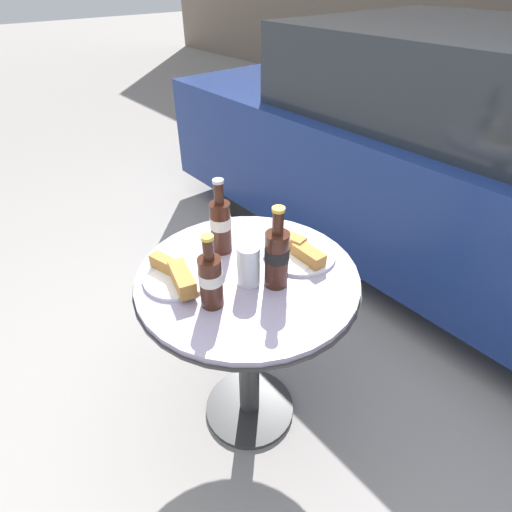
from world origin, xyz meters
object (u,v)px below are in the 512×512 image
bistro_table (248,313)px  cola_bottle_left (221,224)px  cola_bottle_center (277,256)px  parked_car (498,170)px  lunch_plate_far (177,276)px  drinking_glass (249,267)px  lunch_plate_near (298,251)px  cola_bottle_right (211,279)px

bistro_table → cola_bottle_left: bearing=175.2°
cola_bottle_center → parked_car: 1.66m
cola_bottle_center → parked_car: (-0.03, 1.65, -0.22)m
lunch_plate_far → parked_car: (0.17, 1.87, -0.14)m
lunch_plate_far → parked_car: 1.88m
cola_bottle_center → drinking_glass: 0.09m
cola_bottle_left → drinking_glass: size_ratio=1.95×
cola_bottle_left → lunch_plate_near: bearing=43.5°
cola_bottle_right → drinking_glass: bearing=92.4°
cola_bottle_left → lunch_plate_near: 0.27m
parked_car → drinking_glass: bearing=-90.9°
lunch_plate_far → parked_car: parked_car is taller
bistro_table → lunch_plate_near: bearing=79.9°
cola_bottle_right → parked_car: parked_car is taller
bistro_table → cola_bottle_center: size_ratio=2.79×
lunch_plate_near → cola_bottle_right: bearing=-88.2°
cola_bottle_right → drinking_glass: (-0.01, 0.14, -0.03)m
lunch_plate_near → drinking_glass: bearing=-88.6°
drinking_glass → cola_bottle_right: bearing=-87.6°
cola_bottle_left → drinking_glass: (0.19, -0.04, -0.04)m
parked_car → cola_bottle_left: bearing=-97.4°
cola_bottle_right → bistro_table: bearing=105.3°
bistro_table → parked_car: size_ratio=0.18×
lunch_plate_far → cola_bottle_right: bearing=9.5°
cola_bottle_right → parked_car: 1.86m
bistro_table → drinking_glass: 0.24m
bistro_table → parked_car: (0.07, 1.68, 0.06)m
bistro_table → drinking_glass: (0.04, -0.03, 0.23)m
cola_bottle_left → cola_bottle_right: size_ratio=1.12×
bistro_table → parked_car: 1.68m
drinking_glass → cola_bottle_center: bearing=48.2°
cola_bottle_left → lunch_plate_far: 0.22m
bistro_table → parked_car: bearing=87.8°
bistro_table → cola_bottle_center: (0.09, 0.03, 0.27)m
lunch_plate_near → bistro_table: bearing=-100.1°
cola_bottle_center → lunch_plate_far: 0.31m
cola_bottle_right → parked_car: (0.02, 1.84, -0.20)m
drinking_glass → lunch_plate_far: bearing=-131.6°
cola_bottle_left → lunch_plate_far: cola_bottle_left is taller
bistro_table → drinking_glass: bearing=-34.1°
bistro_table → lunch_plate_far: bearing=-119.1°
cola_bottle_center → lunch_plate_far: bearing=-131.7°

